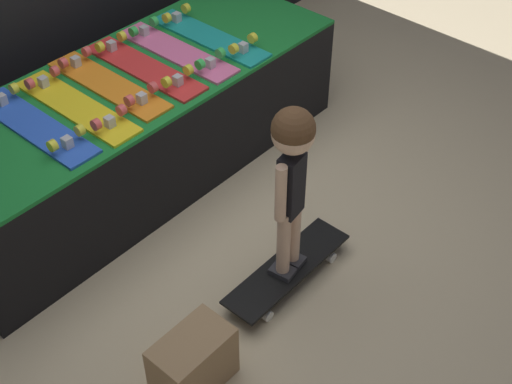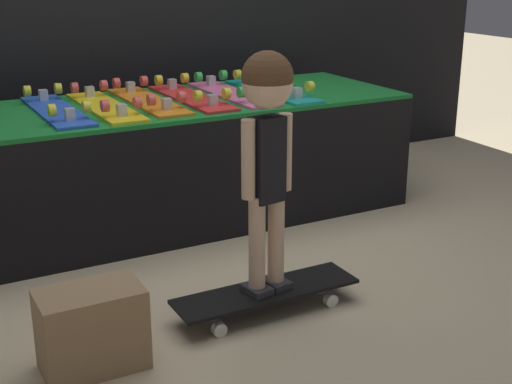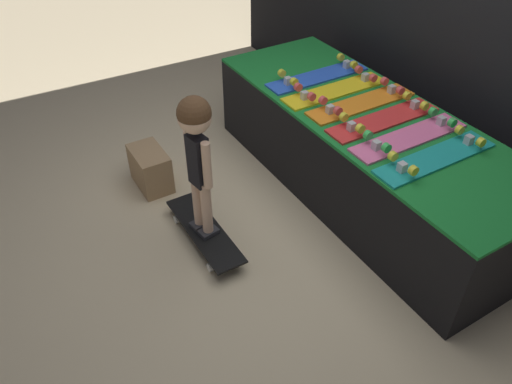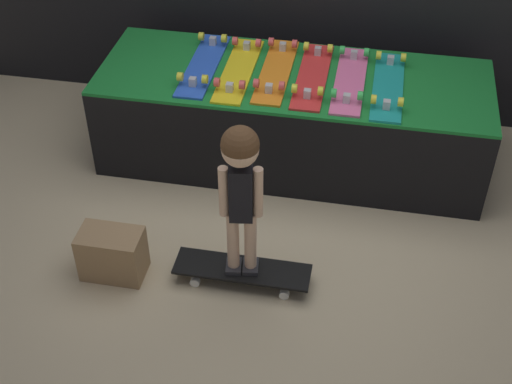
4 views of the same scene
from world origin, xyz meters
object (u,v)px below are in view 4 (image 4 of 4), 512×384
skateboard_blue_on_rack (203,64)px  storage_box (112,254)px  skateboard_yellow_on_rack (239,69)px  skateboard_red_on_rack (313,75)px  skateboard_on_floor (242,270)px  skateboard_pink_on_rack (350,79)px  skateboard_orange_on_rack (276,70)px  skateboard_teal_on_rack (388,85)px  child (241,175)px

skateboard_blue_on_rack → storage_box: skateboard_blue_on_rack is taller
storage_box → skateboard_yellow_on_rack: bearing=69.7°
skateboard_red_on_rack → skateboard_on_floor: size_ratio=1.06×
skateboard_blue_on_rack → storage_box: 1.32m
skateboard_red_on_rack → skateboard_pink_on_rack: size_ratio=1.00×
skateboard_yellow_on_rack → skateboard_on_floor: size_ratio=1.06×
skateboard_orange_on_rack → skateboard_teal_on_rack: size_ratio=1.00×
skateboard_yellow_on_rack → storage_box: 1.36m
skateboard_teal_on_rack → storage_box: skateboard_teal_on_rack is taller
skateboard_blue_on_rack → skateboard_pink_on_rack: 0.89m
skateboard_yellow_on_rack → child: 1.15m
skateboard_pink_on_rack → storage_box: (-1.11, -1.20, -0.48)m
skateboard_red_on_rack → skateboard_orange_on_rack: bearing=176.0°
skateboard_on_floor → skateboard_red_on_rack: bearing=80.0°
skateboard_orange_on_rack → storage_box: skateboard_orange_on_rack is taller
skateboard_blue_on_rack → skateboard_teal_on_rack: same height
skateboard_red_on_rack → skateboard_pink_on_rack: 0.22m
skateboard_on_floor → skateboard_teal_on_rack: bearing=59.7°
skateboard_orange_on_rack → skateboard_yellow_on_rack: bearing=-172.0°
skateboard_orange_on_rack → skateboard_pink_on_rack: 0.45m
skateboard_blue_on_rack → skateboard_on_floor: 1.35m
child → skateboard_blue_on_rack: bearing=103.8°
skateboard_yellow_on_rack → storage_box: bearing=-110.3°
skateboard_blue_on_rack → skateboard_yellow_on_rack: same height
skateboard_orange_on_rack → skateboard_red_on_rack: size_ratio=1.00×
skateboard_blue_on_rack → storage_box: bearing=-100.1°
skateboard_red_on_rack → child: 1.16m
skateboard_yellow_on_rack → skateboard_teal_on_rack: same height
skateboard_yellow_on_rack → child: size_ratio=0.85×
skateboard_orange_on_rack → storage_box: 1.47m
skateboard_blue_on_rack → skateboard_pink_on_rack: (0.89, -0.01, 0.00)m
skateboard_blue_on_rack → storage_box: size_ratio=2.29×
skateboard_orange_on_rack → child: (0.02, -1.15, 0.10)m
skateboard_yellow_on_rack → skateboard_orange_on_rack: size_ratio=1.00×
skateboard_pink_on_rack → skateboard_on_floor: skateboard_pink_on_rack is taller
skateboard_orange_on_rack → skateboard_red_on_rack: same height
skateboard_orange_on_rack → skateboard_on_floor: (0.02, -1.15, -0.55)m
skateboard_on_floor → skateboard_blue_on_rack: bearing=112.3°
skateboard_yellow_on_rack → skateboard_orange_on_rack: (0.22, 0.03, 0.00)m
skateboard_pink_on_rack → child: (-0.43, -1.13, 0.10)m
skateboard_blue_on_rack → skateboard_red_on_rack: 0.67m
skateboard_pink_on_rack → storage_box: skateboard_pink_on_rack is taller
skateboard_yellow_on_rack → skateboard_pink_on_rack: 0.67m
child → skateboard_pink_on_rack: bearing=60.9°
skateboard_orange_on_rack → skateboard_pink_on_rack: (0.45, -0.02, 0.00)m
skateboard_teal_on_rack → skateboard_on_floor: skateboard_teal_on_rack is taller
skateboard_on_floor → skateboard_yellow_on_rack: bearing=102.3°
skateboard_pink_on_rack → child: child is taller
skateboard_on_floor → storage_box: bearing=-174.2°
skateboard_red_on_rack → storage_box: skateboard_red_on_rack is taller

